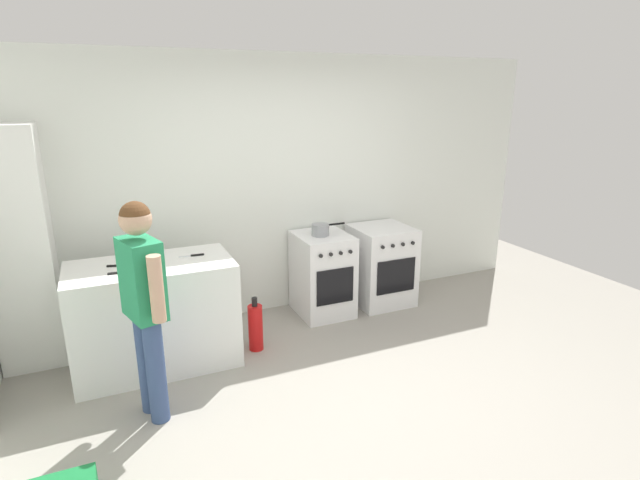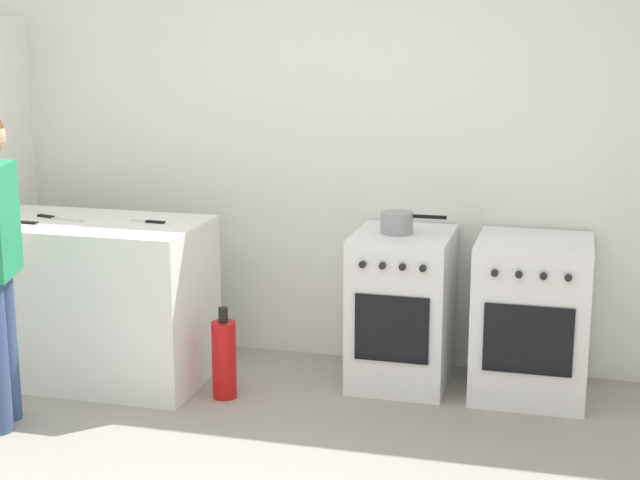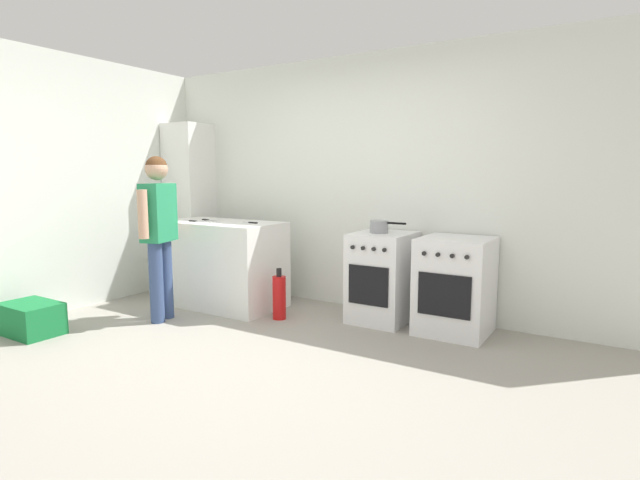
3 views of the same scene
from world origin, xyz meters
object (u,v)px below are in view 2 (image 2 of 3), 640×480
(knife_paring, at_px, (150,222))
(knife_carving, at_px, (58,218))
(oven_right, at_px, (531,318))
(knife_bread, at_px, (45,224))
(fire_extinguisher, at_px, (224,359))
(pot, at_px, (397,223))
(oven_left, at_px, (402,308))

(knife_paring, height_order, knife_carving, same)
(oven_right, distance_m, knife_bread, 2.65)
(fire_extinguisher, bearing_deg, knife_paring, 161.41)
(knife_carving, bearing_deg, fire_extinguisher, -6.74)
(oven_right, relative_size, knife_carving, 2.61)
(pot, bearing_deg, knife_paring, -167.05)
(oven_left, relative_size, knife_paring, 4.02)
(oven_left, distance_m, knife_carving, 1.97)
(pot, xyz_separation_m, knife_bread, (-1.83, -0.50, -0.01))
(oven_left, relative_size, oven_right, 1.00)
(oven_right, xyz_separation_m, pot, (-0.73, -0.02, 0.48))
(pot, distance_m, fire_extinguisher, 1.18)
(oven_right, height_order, fire_extinguisher, oven_right)
(knife_paring, height_order, fire_extinguisher, knife_paring)
(knife_bread, distance_m, fire_extinguisher, 1.21)
(oven_left, bearing_deg, knife_bread, -164.35)
(oven_right, height_order, knife_carving, knife_carving)
(oven_left, distance_m, fire_extinguisher, 1.01)
(knife_bread, height_order, knife_paring, same)
(fire_extinguisher, bearing_deg, knife_bread, -177.51)
(oven_left, height_order, knife_bread, knife_bread)
(knife_paring, distance_m, knife_carving, 0.54)
(oven_left, distance_m, knife_paring, 1.46)
(oven_left, bearing_deg, pot, -147.48)
(oven_right, xyz_separation_m, knife_paring, (-2.04, -0.32, 0.48))
(knife_bread, relative_size, knife_paring, 1.66)
(pot, distance_m, knife_bread, 1.90)
(pot, bearing_deg, knife_bread, -164.67)
(knife_bread, bearing_deg, oven_right, 11.51)
(pot, xyz_separation_m, knife_paring, (-1.31, -0.30, -0.00))
(oven_right, height_order, knife_bread, knife_bread)
(pot, bearing_deg, knife_carving, -169.54)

